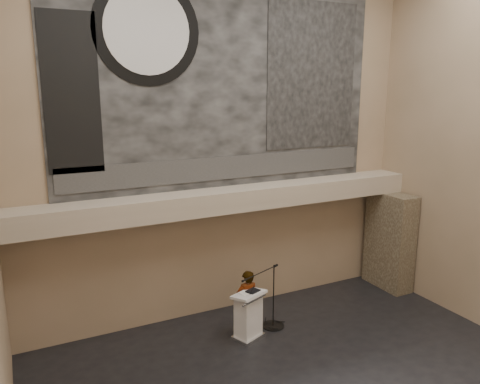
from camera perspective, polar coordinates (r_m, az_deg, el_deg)
wall_back at (r=11.19m, az=-1.84°, el=6.06°), size 10.00×0.02×8.50m
soffit at (r=11.07m, az=-0.93°, el=-0.85°), size 10.00×0.80×0.50m
sprinkler_left at (r=10.52m, az=-8.69°, el=-3.30°), size 0.04×0.04×0.06m
sprinkler_right at (r=12.01m, az=7.38°, el=-1.24°), size 0.04×0.04×0.06m
banner at (r=11.09m, az=-1.83°, el=13.51°), size 8.00×0.05×5.00m
banner_text_strip at (r=11.22m, az=-1.67°, el=2.98°), size 7.76×0.02×0.55m
banner_clock_rim at (r=10.49m, az=-11.25°, el=18.80°), size 2.30×0.02×2.30m
banner_clock_face at (r=10.47m, az=-11.22°, el=18.81°), size 1.84×0.02×1.84m
banner_building_print at (r=12.26m, az=8.80°, el=13.76°), size 2.60×0.02×3.60m
banner_brick_print at (r=10.11m, az=-19.85°, el=11.15°), size 1.10×0.02×3.20m
stone_pier at (r=13.77m, az=17.77°, el=-5.65°), size 0.60×1.40×2.70m
lectern at (r=10.80m, az=1.02°, el=-14.82°), size 0.85×0.73×1.13m
binder at (r=10.60m, az=1.60°, el=-11.99°), size 0.35×0.31×0.04m
papers at (r=10.53m, az=0.65°, el=-12.25°), size 0.26×0.32×0.00m
speaker_person at (r=11.02m, az=0.87°, el=-13.15°), size 0.56×0.38×1.48m
mic_stand at (r=11.43m, az=3.95°, el=-15.07°), size 1.29×0.68×1.55m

